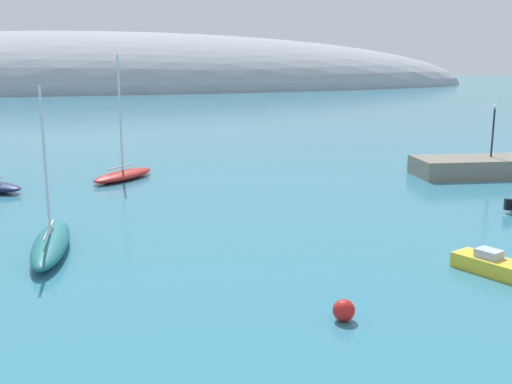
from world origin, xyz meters
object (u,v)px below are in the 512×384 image
sailboat_red_mid_mooring (123,174)px  motorboat_yellow_outer (501,268)px  harbor_lamp_post (494,125)px  mooring_buoy_red (344,310)px  sailboat_teal_outer_mooring (51,243)px

sailboat_red_mid_mooring → motorboat_yellow_outer: sailboat_red_mid_mooring is taller
sailboat_red_mid_mooring → harbor_lamp_post: (31.47, -6.65, 3.88)m
mooring_buoy_red → motorboat_yellow_outer: bearing=16.2°
sailboat_teal_outer_mooring → motorboat_yellow_outer: (20.87, -9.47, -0.16)m
sailboat_red_mid_mooring → motorboat_yellow_outer: (15.81, -28.94, -0.12)m
sailboat_red_mid_mooring → sailboat_teal_outer_mooring: bearing=-150.2°
harbor_lamp_post → sailboat_red_mid_mooring: bearing=168.1°
sailboat_red_mid_mooring → mooring_buoy_red: size_ratio=11.64×
mooring_buoy_red → sailboat_red_mid_mooring: bearing=101.5°
mooring_buoy_red → harbor_lamp_post: size_ratio=0.20×
sailboat_red_mid_mooring → motorboat_yellow_outer: size_ratio=2.02×
sailboat_red_mid_mooring → harbor_lamp_post: sailboat_red_mid_mooring is taller
mooring_buoy_red → sailboat_teal_outer_mooring: bearing=133.4°
motorboat_yellow_outer → sailboat_teal_outer_mooring: bearing=44.0°
sailboat_teal_outer_mooring → harbor_lamp_post: sailboat_teal_outer_mooring is taller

